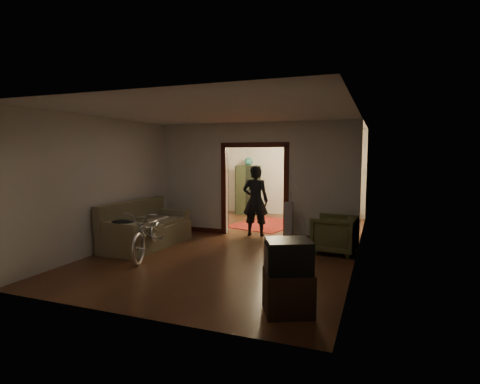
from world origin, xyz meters
The scene contains 24 objects.
floor centered at (0.00, 0.00, 0.00)m, with size 5.00×8.50×0.01m, color #391E12.
ceiling centered at (0.00, 0.00, 2.80)m, with size 5.00×8.50×0.01m, color white.
wall_back centered at (0.00, 4.25, 1.40)m, with size 5.00×0.02×2.80m, color beige.
wall_left centered at (-2.50, 0.00, 1.40)m, with size 0.02×8.50×2.80m, color beige.
wall_right centered at (2.50, 0.00, 1.40)m, with size 0.02×8.50×2.80m, color beige.
partition_wall centered at (0.00, 0.75, 1.40)m, with size 5.00×0.14×2.80m, color beige.
door_casing centered at (0.00, 0.75, 1.10)m, with size 1.74×0.20×2.32m, color #39130D.
far_window centered at (0.70, 4.21, 1.55)m, with size 0.98×0.06×1.28m, color black.
chandelier centered at (0.00, 2.50, 2.35)m, with size 0.24×0.24×0.24m, color #FFE0A5.
light_switch centered at (1.05, 0.68, 1.25)m, with size 0.08×0.01×0.12m, color silver.
sofa centered at (-1.91, -1.08, 0.50)m, with size 0.97×2.16×1.00m, color brown.
rolled_paper centered at (-1.81, -0.78, 0.53)m, with size 0.09×0.09×0.75m, color beige.
jacket centered at (-1.86, -1.99, 0.68)m, with size 0.47×0.35×0.14m, color black.
bicycle centered at (-1.37, -1.80, 0.47)m, with size 0.63×1.79×0.94m, color silver.
armchair centered at (2.05, -0.22, 0.39)m, with size 0.83×0.86×0.78m, color #494D2B.
tv_stand centered at (1.84, -3.45, 0.27)m, with size 0.60×0.55×0.55m, color black.
crt_tv centered at (1.84, -3.45, 0.72)m, with size 0.55×0.50×0.48m, color black.
vacuum centered at (0.94, 0.40, 0.47)m, with size 0.29×0.23×0.93m, color gray.
person centered at (0.01, 0.76, 0.88)m, with size 0.64×0.42×1.76m, color black.
oriental_rug centered at (-0.14, 2.30, 0.01)m, with size 1.62×2.12×0.02m, color maroon.
locker centered at (-1.28, 3.90, 0.83)m, with size 0.83×0.46×1.65m, color #242D1B.
globe centered at (-1.28, 3.90, 1.94)m, with size 0.27×0.27×0.27m, color #1E5972.
desk centered at (1.25, 3.78, 0.37)m, with size 0.99×0.55×0.73m, color black.
desk_chair centered at (0.62, 3.27, 0.44)m, with size 0.39×0.39×0.89m, color black.
Camera 1 is at (2.90, -8.01, 2.03)m, focal length 28.00 mm.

